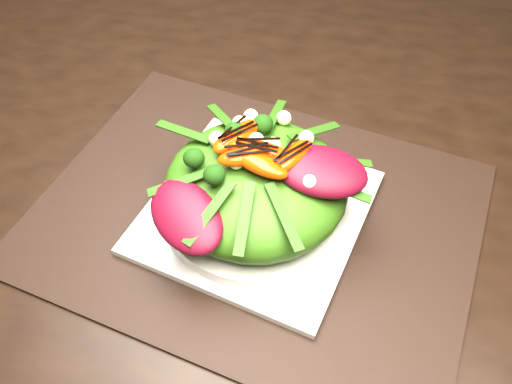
# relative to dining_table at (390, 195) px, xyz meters

# --- Properties ---
(dining_table) EXTENTS (1.60, 0.90, 0.75)m
(dining_table) POSITION_rel_dining_table_xyz_m (0.00, 0.00, 0.00)
(dining_table) COLOR black
(dining_table) RESTS_ON floor
(placemat) EXTENTS (0.59, 0.50, 0.00)m
(placemat) POSITION_rel_dining_table_xyz_m (-0.16, -0.08, 0.02)
(placemat) COLOR black
(placemat) RESTS_ON dining_table
(plate_base) EXTENTS (0.30, 0.30, 0.01)m
(plate_base) POSITION_rel_dining_table_xyz_m (-0.16, -0.08, 0.03)
(plate_base) COLOR silver
(plate_base) RESTS_ON placemat
(salad_bowl) EXTENTS (0.28, 0.28, 0.02)m
(salad_bowl) POSITION_rel_dining_table_xyz_m (-0.16, -0.08, 0.04)
(salad_bowl) COLOR silver
(salad_bowl) RESTS_ON plate_base
(lettuce_mound) EXTENTS (0.24, 0.24, 0.08)m
(lettuce_mound) POSITION_rel_dining_table_xyz_m (-0.16, -0.08, 0.08)
(lettuce_mound) COLOR #335F11
(lettuce_mound) RESTS_ON salad_bowl
(radicchio_leaf) EXTENTS (0.10, 0.06, 0.02)m
(radicchio_leaf) POSITION_rel_dining_table_xyz_m (-0.09, -0.08, 0.12)
(radicchio_leaf) COLOR #450714
(radicchio_leaf) RESTS_ON lettuce_mound
(orange_segment) EXTENTS (0.07, 0.04, 0.02)m
(orange_segment) POSITION_rel_dining_table_xyz_m (-0.18, -0.06, 0.12)
(orange_segment) COLOR red
(orange_segment) RESTS_ON lettuce_mound
(broccoli_floret) EXTENTS (0.04, 0.04, 0.03)m
(broccoli_floret) POSITION_rel_dining_table_xyz_m (-0.21, -0.05, 0.13)
(broccoli_floret) COLOR black
(broccoli_floret) RESTS_ON lettuce_mound
(macadamia_nut) EXTENTS (0.02, 0.02, 0.02)m
(macadamia_nut) POSITION_rel_dining_table_xyz_m (-0.13, -0.13, 0.12)
(macadamia_nut) COLOR beige
(macadamia_nut) RESTS_ON lettuce_mound
(balsamic_drizzle) EXTENTS (0.04, 0.01, 0.00)m
(balsamic_drizzle) POSITION_rel_dining_table_xyz_m (-0.18, -0.06, 0.13)
(balsamic_drizzle) COLOR black
(balsamic_drizzle) RESTS_ON orange_segment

